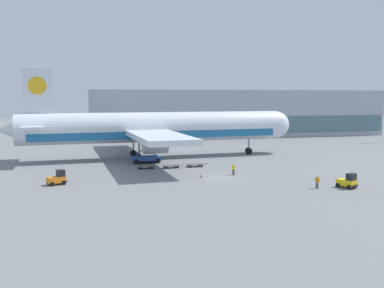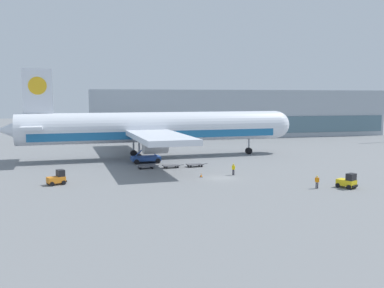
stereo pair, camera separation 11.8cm
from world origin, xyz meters
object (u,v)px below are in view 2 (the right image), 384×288
(baggage_dolly_second, at_px, (171,166))
(traffic_cone_near, at_px, (201,175))
(baggage_dolly_lead, at_px, (146,166))
(scissor_lift_loader, at_px, (146,152))
(airplane_main, at_px, (153,128))
(ground_crew_far, at_px, (233,168))
(ground_crew_near, at_px, (317,181))
(baggage_dolly_third, at_px, (195,165))
(baggage_tug_foreground, at_px, (348,181))
(baggage_tug_mid, at_px, (57,178))

(baggage_dolly_second, relative_size, traffic_cone_near, 5.79)
(baggage_dolly_lead, bearing_deg, scissor_lift_loader, 76.54)
(airplane_main, distance_m, ground_crew_far, 23.90)
(ground_crew_near, xyz_separation_m, ground_crew_far, (-7.39, 11.79, 0.05))
(baggage_dolly_third, bearing_deg, traffic_cone_near, -104.53)
(baggage_tug_foreground, height_order, traffic_cone_near, baggage_tug_foreground)
(scissor_lift_loader, bearing_deg, baggage_dolly_second, -67.18)
(ground_crew_far, bearing_deg, traffic_cone_near, -123.37)
(ground_crew_near, bearing_deg, baggage_tug_foreground, 28.81)
(baggage_dolly_lead, distance_m, baggage_dolly_second, 4.29)
(airplane_main, bearing_deg, baggage_tug_foreground, -62.27)
(baggage_tug_foreground, xyz_separation_m, traffic_cone_near, (-16.69, 12.12, -0.56))
(baggage_dolly_third, distance_m, ground_crew_far, 9.90)
(ground_crew_far, height_order, traffic_cone_near, ground_crew_far)
(baggage_dolly_second, distance_m, traffic_cone_near, 9.72)
(airplane_main, relative_size, scissor_lift_loader, 10.84)
(scissor_lift_loader, relative_size, traffic_cone_near, 8.25)
(ground_crew_near, relative_size, traffic_cone_near, 2.65)
(airplane_main, distance_m, baggage_dolly_third, 14.60)
(baggage_tug_mid, bearing_deg, baggage_dolly_second, 5.99)
(ground_crew_near, bearing_deg, scissor_lift_loader, 162.87)
(airplane_main, height_order, baggage_dolly_third, airplane_main)
(baggage_dolly_lead, relative_size, ground_crew_near, 2.18)
(airplane_main, bearing_deg, ground_crew_far, -70.57)
(baggage_tug_mid, xyz_separation_m, ground_crew_far, (25.79, 0.92, 0.19))
(baggage_tug_foreground, bearing_deg, ground_crew_near, -125.87)
(baggage_dolly_third, bearing_deg, baggage_tug_foreground, -60.48)
(baggage_dolly_lead, distance_m, traffic_cone_near, 11.93)
(airplane_main, height_order, ground_crew_near, airplane_main)
(scissor_lift_loader, xyz_separation_m, baggage_dolly_second, (3.37, -6.89, -1.65))
(traffic_cone_near, bearing_deg, ground_crew_far, 4.13)
(baggage_dolly_second, height_order, ground_crew_far, ground_crew_far)
(baggage_tug_mid, height_order, baggage_dolly_second, baggage_tug_mid)
(baggage_dolly_lead, relative_size, traffic_cone_near, 5.79)
(baggage_tug_foreground, height_order, ground_crew_near, baggage_tug_foreground)
(baggage_tug_mid, height_order, baggage_dolly_lead, baggage_tug_mid)
(baggage_dolly_second, relative_size, baggage_dolly_third, 1.00)
(airplane_main, xyz_separation_m, scissor_lift_loader, (-2.29, -5.77, -3.80))
(airplane_main, relative_size, traffic_cone_near, 89.44)
(airplane_main, relative_size, baggage_tug_foreground, 20.71)
(scissor_lift_loader, xyz_separation_m, ground_crew_near, (18.72, -27.62, -1.03))
(baggage_tug_foreground, xyz_separation_m, ground_crew_far, (-11.45, 12.50, 0.19))
(baggage_dolly_lead, xyz_separation_m, ground_crew_near, (19.63, -21.07, 0.62))
(baggage_dolly_second, distance_m, ground_crew_near, 25.81)
(ground_crew_near, distance_m, traffic_cone_near, 17.04)
(baggage_dolly_second, xyz_separation_m, ground_crew_near, (15.35, -20.74, 0.62))
(ground_crew_near, bearing_deg, traffic_cone_near, 176.66)
(scissor_lift_loader, relative_size, ground_crew_far, 2.98)
(baggage_dolly_lead, height_order, baggage_dolly_second, same)
(airplane_main, bearing_deg, baggage_dolly_second, -88.40)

